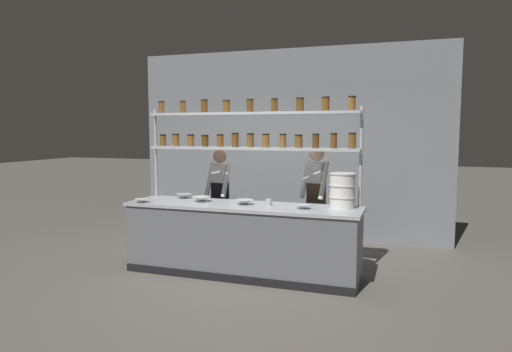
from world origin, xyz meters
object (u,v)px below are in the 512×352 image
object	(u,v)px
chef_center	(316,196)
prep_bowl_near_right	(141,201)
container_stack	(342,191)
prep_bowl_far_left	(244,202)
prep_bowl_near_left	(303,207)
chef_left	(220,195)
prep_bowl_center_back	(201,199)
prep_bowl_center_front	(184,196)
spice_shelf_unit	(251,134)
serving_cup_front	(269,202)

from	to	relation	value
chef_center	prep_bowl_near_right	bearing A→B (deg)	-136.23
container_stack	prep_bowl_far_left	distance (m)	1.26
prep_bowl_near_left	chef_left	bearing A→B (deg)	149.20
prep_bowl_near_right	prep_bowl_center_back	bearing A→B (deg)	24.67
prep_bowl_near_left	prep_bowl_center_back	size ratio (longest dim) A/B	0.73
prep_bowl_center_front	prep_bowl_center_back	world-z (taller)	prep_bowl_center_back
chef_left	chef_center	size ratio (longest dim) A/B	0.96
spice_shelf_unit	serving_cup_front	world-z (taller)	spice_shelf_unit
prep_bowl_near_left	chef_center	bearing A→B (deg)	91.09
prep_bowl_center_back	serving_cup_front	size ratio (longest dim) A/B	3.05
prep_bowl_near_left	prep_bowl_near_right	bearing A→B (deg)	-173.96
container_stack	serving_cup_front	distance (m)	0.94
prep_bowl_far_left	prep_bowl_near_left	bearing A→B (deg)	-5.17
spice_shelf_unit	prep_bowl_center_front	xyz separation A→B (m)	(-0.98, -0.07, -0.87)
chef_left	prep_bowl_near_left	distance (m)	1.73
chef_center	prep_bowl_center_back	world-z (taller)	chef_center
chef_center	prep_bowl_center_front	size ratio (longest dim) A/B	7.64
chef_center	prep_bowl_near_left	size ratio (longest dim) A/B	9.13
spice_shelf_unit	prep_bowl_center_back	bearing A→B (deg)	-155.17
prep_bowl_near_left	serving_cup_front	distance (m)	0.49
container_stack	prep_bowl_near_right	xyz separation A→B (m)	(-2.58, -0.44, -0.19)
chef_center	chef_left	bearing A→B (deg)	-164.19
spice_shelf_unit	prep_bowl_center_back	distance (m)	1.10
container_stack	spice_shelf_unit	bearing A→B (deg)	172.17
chef_center	prep_bowl_center_back	bearing A→B (deg)	-134.89
spice_shelf_unit	serving_cup_front	size ratio (longest dim) A/B	36.34
container_stack	prep_bowl_center_front	bearing A→B (deg)	177.47
chef_center	prep_bowl_far_left	bearing A→B (deg)	-117.68
chef_left	prep_bowl_near_left	xyz separation A→B (m)	(1.49, -0.89, 0.04)
prep_bowl_near_left	prep_bowl_center_front	xyz separation A→B (m)	(-1.79, 0.31, 0.00)
chef_left	container_stack	distance (m)	2.06
prep_bowl_center_front	prep_bowl_far_left	size ratio (longest dim) A/B	0.94
chef_left	prep_bowl_near_left	world-z (taller)	chef_left
spice_shelf_unit	chef_center	bearing A→B (deg)	31.57
chef_center	prep_bowl_center_back	size ratio (longest dim) A/B	6.67
prep_bowl_near_left	prep_bowl_center_front	size ratio (longest dim) A/B	0.84
chef_center	prep_bowl_far_left	size ratio (longest dim) A/B	7.19
chef_left	prep_bowl_center_front	distance (m)	0.65
chef_center	prep_bowl_near_left	xyz separation A→B (m)	(0.02, -0.87, -0.01)
container_stack	prep_bowl_near_left	distance (m)	0.53
chef_left	prep_bowl_near_left	size ratio (longest dim) A/B	8.73
prep_bowl_center_back	prep_bowl_far_left	size ratio (longest dim) A/B	1.08
container_stack	prep_bowl_center_front	size ratio (longest dim) A/B	1.99
chef_left	serving_cup_front	distance (m)	1.28
chef_left	prep_bowl_near_left	bearing A→B (deg)	-21.14
chef_center	container_stack	bearing A→B (deg)	-38.77
chef_left	prep_bowl_near_right	bearing A→B (deg)	-110.57
prep_bowl_near_left	spice_shelf_unit	bearing A→B (deg)	154.53
spice_shelf_unit	prep_bowl_center_back	world-z (taller)	spice_shelf_unit
container_stack	serving_cup_front	bearing A→B (deg)	-173.47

